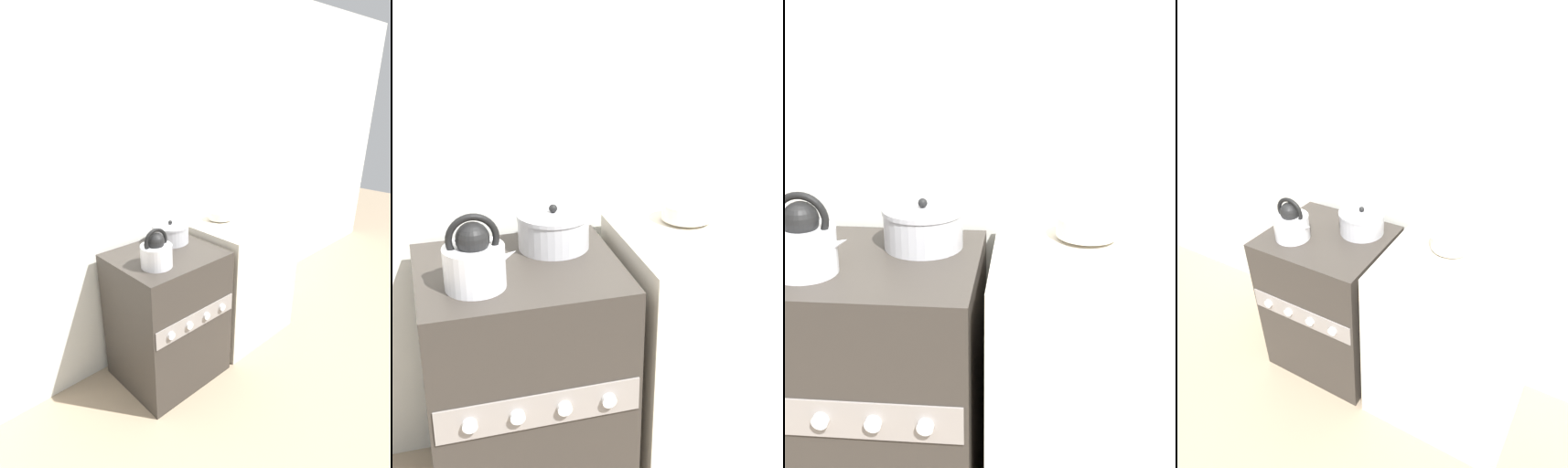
% 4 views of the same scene
% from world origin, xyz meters
% --- Properties ---
extents(ground_plane, '(12.00, 12.00, 0.00)m').
position_xyz_m(ground_plane, '(0.00, 0.00, 0.00)').
color(ground_plane, gray).
extents(wall_back, '(7.00, 0.06, 2.50)m').
position_xyz_m(wall_back, '(0.00, 0.62, 1.25)').
color(wall_back, silver).
rests_on(wall_back, ground_plane).
extents(stove, '(0.63, 0.57, 0.88)m').
position_xyz_m(stove, '(0.00, 0.27, 0.44)').
color(stove, '#332D28').
rests_on(stove, ground_plane).
extents(counter, '(0.72, 0.55, 0.92)m').
position_xyz_m(counter, '(0.71, 0.28, 0.46)').
color(counter, beige).
rests_on(counter, ground_plane).
extents(kettle, '(0.22, 0.18, 0.23)m').
position_xyz_m(kettle, '(-0.14, 0.18, 0.97)').
color(kettle, silver).
rests_on(kettle, stove).
extents(cooking_pot, '(0.24, 0.24, 0.15)m').
position_xyz_m(cooking_pot, '(0.14, 0.40, 0.94)').
color(cooking_pot, '#B2B2B7').
rests_on(cooking_pot, stove).
extents(enamel_bowl, '(0.18, 0.18, 0.07)m').
position_xyz_m(enamel_bowl, '(0.62, 0.40, 0.96)').
color(enamel_bowl, beige).
rests_on(enamel_bowl, counter).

